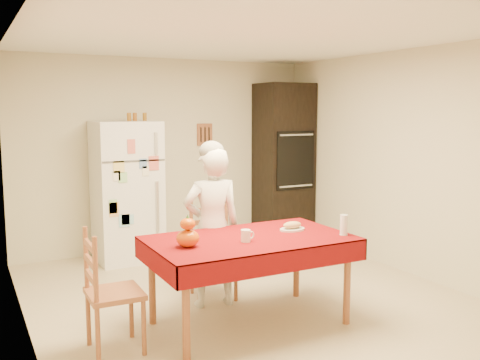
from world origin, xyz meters
TOP-DOWN VIEW (x-y plane):
  - floor at (0.00, 0.00)m, footprint 4.50×4.50m
  - room_shell at (0.00, 0.00)m, footprint 4.02×4.52m
  - refrigerator at (-0.65, 1.88)m, footprint 0.75×0.74m
  - oven_cabinet at (1.63, 1.93)m, footprint 0.70×0.62m
  - dining_table at (-0.28, -0.58)m, footprint 1.70×1.00m
  - chair_far at (-0.27, 0.23)m, footprint 0.49×0.47m
  - chair_left at (-1.50, -0.56)m, footprint 0.41×0.43m
  - seated_woman at (-0.38, -0.02)m, footprint 0.60×0.44m
  - coffee_mug at (-0.38, -0.70)m, footprint 0.08×0.08m
  - pumpkin_lower at (-0.87, -0.63)m, footprint 0.18×0.18m
  - pumpkin_upper at (-0.87, -0.63)m, footprint 0.12×0.12m
  - wine_glass at (0.48, -0.88)m, footprint 0.07×0.07m
  - bread_plate at (0.18, -0.52)m, footprint 0.24×0.24m
  - bread_loaf at (0.18, -0.52)m, footprint 0.18×0.10m
  - spice_jar_left at (-0.58, 1.93)m, footprint 0.05×0.05m
  - spice_jar_mid at (-0.51, 1.93)m, footprint 0.05×0.05m
  - spice_jar_right at (-0.39, 1.93)m, footprint 0.05×0.05m

SIDE VIEW (x-z plane):
  - floor at x=0.00m, z-range 0.00..0.00m
  - chair_far at x=-0.27m, z-range 0.03..0.98m
  - chair_left at x=-1.50m, z-range 0.03..0.98m
  - dining_table at x=-0.28m, z-range 0.31..1.07m
  - seated_woman at x=-0.38m, z-range 0.00..1.50m
  - bread_plate at x=0.18m, z-range 0.76..0.78m
  - bread_loaf at x=0.18m, z-range 0.78..0.84m
  - coffee_mug at x=-0.38m, z-range 0.76..0.86m
  - pumpkin_lower at x=-0.87m, z-range 0.76..0.90m
  - wine_glass at x=0.48m, z-range 0.76..0.94m
  - refrigerator at x=-0.65m, z-range 0.00..1.70m
  - pumpkin_upper at x=-0.87m, z-range 0.90..0.99m
  - oven_cabinet at x=1.63m, z-range 0.00..2.20m
  - room_shell at x=0.00m, z-range 0.37..2.88m
  - spice_jar_left at x=-0.58m, z-range 1.70..1.80m
  - spice_jar_mid at x=-0.51m, z-range 1.70..1.80m
  - spice_jar_right at x=-0.39m, z-range 1.70..1.80m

